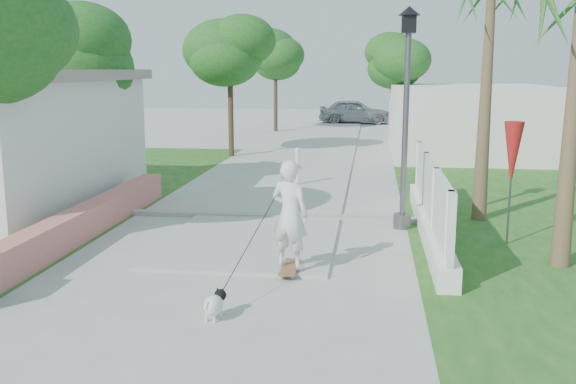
% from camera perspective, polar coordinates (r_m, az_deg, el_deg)
% --- Properties ---
extents(ground, '(90.00, 90.00, 0.00)m').
position_cam_1_polar(ground, '(8.54, -8.42, -11.53)').
color(ground, '#B7B7B2').
rests_on(ground, ground).
extents(path_strip, '(3.20, 36.00, 0.06)m').
position_cam_1_polar(path_strip, '(27.85, 2.79, 4.26)').
color(path_strip, '#B7B7B2').
rests_on(path_strip, ground).
extents(curb, '(6.50, 0.25, 0.10)m').
position_cam_1_polar(curb, '(14.12, -1.84, -2.17)').
color(curb, '#999993').
rests_on(curb, ground).
extents(grass_left, '(8.00, 20.00, 0.01)m').
position_cam_1_polar(grass_left, '(18.39, -22.83, -0.10)').
color(grass_left, '#22561B').
rests_on(grass_left, ground).
extents(grass_right, '(8.00, 20.00, 0.01)m').
position_cam_1_polar(grass_right, '(16.61, 23.97, -1.29)').
color(grass_right, '#22561B').
rests_on(grass_right, ground).
extents(pink_wall, '(0.45, 8.20, 0.80)m').
position_cam_1_polar(pink_wall, '(12.77, -18.47, -2.94)').
color(pink_wall, '#D5726D').
rests_on(pink_wall, ground).
extents(lattice_fence, '(0.35, 7.00, 1.50)m').
position_cam_1_polar(lattice_fence, '(12.92, 12.48, -1.41)').
color(lattice_fence, white).
rests_on(lattice_fence, ground).
extents(building_right, '(6.00, 8.00, 2.60)m').
position_cam_1_polar(building_right, '(25.93, 15.86, 6.19)').
color(building_right, silver).
rests_on(building_right, ground).
extents(street_lamp, '(0.44, 0.44, 4.44)m').
position_cam_1_polar(street_lamp, '(13.12, 10.44, 7.16)').
color(street_lamp, '#59595E').
rests_on(street_lamp, ground).
extents(bollard, '(0.14, 0.14, 1.09)m').
position_cam_1_polar(bollard, '(17.89, 0.84, 2.35)').
color(bollard, white).
rests_on(bollard, ground).
extents(patio_umbrella, '(0.36, 0.36, 2.30)m').
position_cam_1_polar(patio_umbrella, '(12.45, 19.33, 3.11)').
color(patio_umbrella, '#59595E').
rests_on(patio_umbrella, ground).
extents(tree_left_mid, '(3.20, 3.20, 4.85)m').
position_cam_1_polar(tree_left_mid, '(17.81, -18.58, 11.16)').
color(tree_left_mid, '#4C3826').
rests_on(tree_left_mid, ground).
extents(tree_path_left, '(3.40, 3.40, 5.23)m').
position_cam_1_polar(tree_path_left, '(24.13, -5.16, 12.22)').
color(tree_path_left, '#4C3826').
rests_on(tree_path_left, ground).
extents(tree_path_right, '(3.00, 3.00, 4.79)m').
position_cam_1_polar(tree_path_right, '(27.58, 9.67, 11.27)').
color(tree_path_right, '#4C3826').
rests_on(tree_path_right, ground).
extents(tree_path_far, '(3.20, 3.20, 5.17)m').
position_cam_1_polar(tree_path_far, '(33.94, -1.10, 11.87)').
color(tree_path_far, '#4C3826').
rests_on(tree_path_far, ground).
extents(palm_far, '(1.80, 1.80, 5.30)m').
position_cam_1_polar(palm_far, '(14.33, 17.58, 15.38)').
color(palm_far, brown).
rests_on(palm_far, ground).
extents(skateboarder, '(1.11, 2.34, 1.84)m').
position_cam_1_polar(skateboarder, '(9.67, -2.23, -3.61)').
color(skateboarder, '#915E3A').
rests_on(skateboarder, ground).
extents(dog, '(0.34, 0.54, 0.38)m').
position_cam_1_polar(dog, '(8.60, -6.54, -9.85)').
color(dog, white).
rests_on(dog, ground).
extents(parked_car, '(4.29, 1.77, 1.45)m').
position_cam_1_polar(parked_car, '(39.03, 5.94, 7.14)').
color(parked_car, '#9A9CA1').
rests_on(parked_car, ground).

